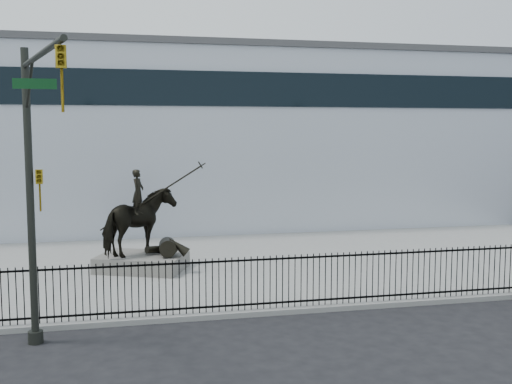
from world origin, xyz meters
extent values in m
plane|color=black|center=(0.00, 0.00, 0.00)|extent=(120.00, 120.00, 0.00)
cube|color=gray|center=(0.00, 7.00, 0.07)|extent=(30.00, 12.00, 0.15)
cube|color=silver|center=(0.00, 20.00, 4.50)|extent=(44.00, 14.00, 9.00)
cube|color=black|center=(0.00, 1.25, 0.30)|extent=(22.00, 0.05, 0.05)
cube|color=black|center=(0.00, 1.25, 1.55)|extent=(22.00, 0.05, 0.05)
cube|color=black|center=(0.00, 1.25, 0.90)|extent=(22.00, 0.03, 1.50)
cube|color=#575550|center=(-4.29, 6.70, 0.43)|extent=(3.50, 3.01, 0.55)
imported|color=black|center=(-4.29, 6.70, 1.87)|extent=(2.74, 2.92, 2.34)
imported|color=black|center=(-4.37, 6.73, 2.95)|extent=(0.57, 0.68, 1.59)
cylinder|color=black|center=(-3.99, 6.57, 2.71)|extent=(3.50, 1.52, 2.39)
cylinder|color=black|center=(-7.00, 0.20, 0.15)|extent=(0.36, 0.36, 0.30)
cylinder|color=black|center=(-7.00, 0.20, 3.50)|extent=(0.18, 0.18, 7.00)
cylinder|color=black|center=(-6.40, -1.92, 6.60)|extent=(1.47, 4.84, 0.12)
imported|color=#B18F13|center=(-5.80, -4.05, 5.97)|extent=(0.18, 0.22, 1.10)
imported|color=#B18F13|center=(-6.78, 0.20, 3.70)|extent=(0.16, 0.20, 1.00)
cube|color=#0C3F19|center=(-6.64, -1.00, 6.10)|extent=(0.90, 0.03, 0.22)
camera|label=1|loc=(-4.81, -14.59, 5.13)|focal=42.00mm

